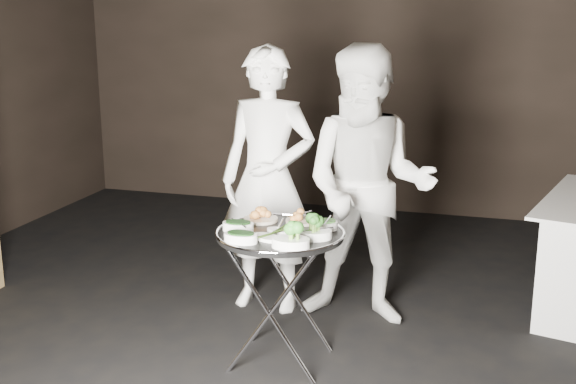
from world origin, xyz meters
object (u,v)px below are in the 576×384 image
(serving_tray, at_px, (280,234))
(waiter_right, at_px, (368,187))
(waiter_left, at_px, (268,180))
(tray_stand, at_px, (280,292))

(serving_tray, bearing_deg, waiter_right, 63.79)
(serving_tray, xyz_separation_m, waiter_left, (-0.31, 0.75, 0.11))
(waiter_right, bearing_deg, waiter_left, 175.11)
(serving_tray, bearing_deg, tray_stand, -90.00)
(serving_tray, distance_m, waiter_left, 0.82)
(tray_stand, relative_size, waiter_right, 0.43)
(serving_tray, distance_m, waiter_right, 0.80)
(tray_stand, distance_m, waiter_left, 0.93)
(waiter_left, relative_size, waiter_right, 0.99)
(waiter_left, bearing_deg, waiter_right, -2.07)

